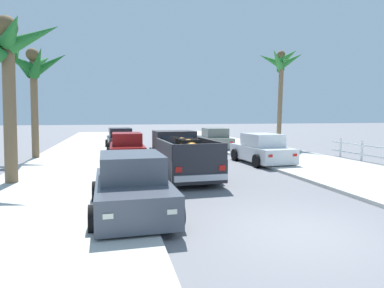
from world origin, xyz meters
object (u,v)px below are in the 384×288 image
car_left_mid (261,150)px  palm_tree_left_fore (7,54)px  car_left_near (132,186)px  car_left_far (215,139)px  pickup_truck (181,157)px  palm_tree_right_fore (281,68)px  car_right_near (120,140)px  palm_tree_left_mid (33,71)px  car_right_far (127,148)px

car_left_mid → palm_tree_left_fore: 12.08m
car_left_near → palm_tree_left_fore: palm_tree_left_fore is taller
car_left_far → palm_tree_left_fore: (-10.72, -10.50, 3.92)m
palm_tree_left_fore → car_left_far: bearing=44.4°
pickup_truck → palm_tree_right_fore: 14.87m
car_right_near → palm_tree_left_mid: bearing=-136.6°
car_left_far → car_right_far: (-6.46, -4.94, 0.00)m
car_left_far → pickup_truck: bearing=-113.7°
car_right_far → car_right_near: bearing=91.8°
car_left_near → pickup_truck: bearing=65.2°
car_left_mid → pickup_truck: bearing=-149.5°
car_left_mid → car_right_far: bearing=159.9°
pickup_truck → car_left_near: (-2.26, -4.89, -0.10)m
car_left_near → car_left_far: 16.55m
car_right_far → palm_tree_left_fore: (-4.26, -5.56, 3.92)m
palm_tree_right_fore → palm_tree_left_mid: (-16.50, -2.92, -1.01)m
car_left_near → palm_tree_left_mid: bearing=111.1°
car_right_far → palm_tree_right_fore: palm_tree_right_fore is taller
car_left_near → car_right_near: (0.09, 16.61, 0.00)m
car_left_near → palm_tree_left_mid: palm_tree_left_mid is taller
palm_tree_right_fore → car_left_mid: bearing=-123.2°
palm_tree_right_fore → pickup_truck: bearing=-133.3°
pickup_truck → car_left_far: pickup_truck is taller
pickup_truck → car_right_near: (-2.17, 11.73, -0.10)m
car_left_near → car_left_mid: same height
car_left_mid → car_left_far: bearing=92.2°
car_left_mid → palm_tree_left_mid: 13.21m
car_left_mid → car_left_near: bearing=-132.4°
car_left_near → palm_tree_left_mid: 13.66m
pickup_truck → palm_tree_left_fore: 7.30m
pickup_truck → palm_tree_right_fore: size_ratio=0.73×
car_left_far → car_right_far: same height
car_left_mid → palm_tree_right_fore: palm_tree_right_fore is taller
car_right_near → car_left_far: bearing=-12.7°
car_left_far → car_right_far: bearing=-142.6°
pickup_truck → car_left_mid: 5.55m
pickup_truck → car_left_mid: (4.78, 2.81, -0.10)m
palm_tree_right_fore → palm_tree_left_mid: bearing=-170.0°
palm_tree_left_fore → palm_tree_left_mid: 7.56m
car_right_far → palm_tree_left_mid: (-4.97, 1.96, 4.24)m
palm_tree_right_fore → car_right_near: bearing=172.4°
car_left_far → palm_tree_right_fore: (5.08, -0.07, 5.25)m
car_left_near → car_right_far: size_ratio=1.01×
palm_tree_right_fore → palm_tree_left_mid: palm_tree_right_fore is taller
palm_tree_left_fore → pickup_truck: bearing=2.6°
car_left_near → car_left_mid: bearing=47.6°
palm_tree_right_fore → palm_tree_left_fore: bearing=-146.6°
car_left_near → car_left_far: bearing=65.9°
car_right_far → palm_tree_left_mid: palm_tree_left_mid is taller
palm_tree_left_fore → palm_tree_right_fore: 18.98m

